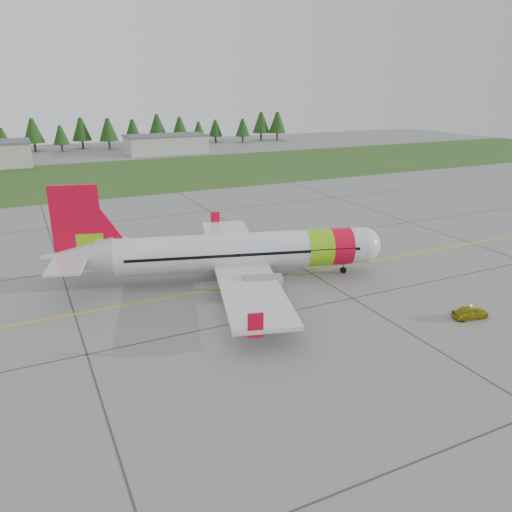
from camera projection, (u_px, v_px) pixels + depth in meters
ground at (261, 318)px, 44.70m from camera, size 320.00×320.00×0.00m
aircraft at (236, 252)px, 52.52m from camera, size 34.75×32.77×10.76m
follow_me_car at (472, 301)px, 44.10m from camera, size 1.32×1.49×3.30m
grass_strip at (104, 177)px, 114.70m from camera, size 320.00×50.00×0.03m
taxi_guideline at (227, 287)px, 51.53m from camera, size 120.00×0.25×0.02m
hangar_east at (166, 144)px, 154.83m from camera, size 24.00×12.00×5.20m
treeline at (73, 134)px, 160.90m from camera, size 160.00×8.00×10.00m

